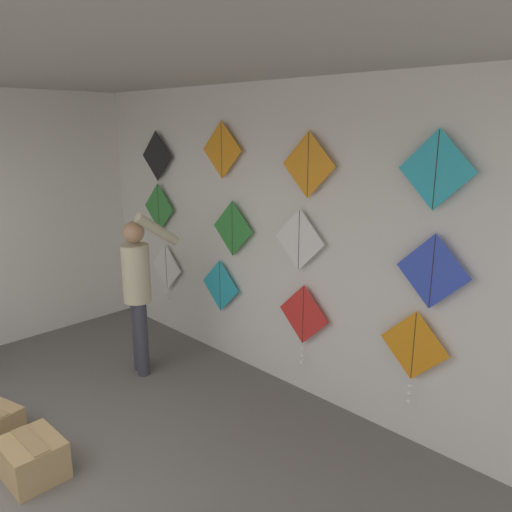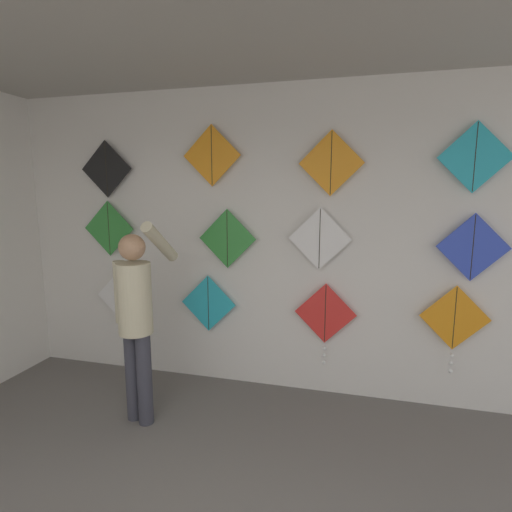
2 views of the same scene
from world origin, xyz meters
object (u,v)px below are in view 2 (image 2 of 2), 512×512
object	(u,v)px
kite_0	(122,298)
kite_9	(212,156)
shopkeeper	(136,311)
kite_3	(454,322)
kite_1	(208,303)
kite_5	(227,239)
kite_7	(473,247)
kite_4	(109,229)
kite_2	(325,318)
kite_8	(106,169)
kite_6	(320,239)
kite_10	(331,163)
kite_11	(475,157)

from	to	relation	value
kite_0	kite_9	distance (m)	1.74
shopkeeper	kite_3	size ratio (longest dim) A/B	2.17
kite_0	kite_1	distance (m)	0.95
kite_5	kite_7	xyz separation A→B (m)	(2.07, 0.00, -0.01)
kite_4	kite_7	xyz separation A→B (m)	(3.33, 0.00, -0.07)
kite_1	kite_2	distance (m)	1.12
kite_0	kite_8	world-z (taller)	kite_8
shopkeeper	kite_3	bearing A→B (deg)	34.13
kite_6	kite_10	world-z (taller)	kite_10
kite_3	kite_0	bearing A→B (deg)	179.99
kite_7	kite_11	xyz separation A→B (m)	(-0.04, 0.00, 0.71)
shopkeeper	kite_5	world-z (taller)	kite_5
shopkeeper	kite_8	world-z (taller)	kite_8
shopkeeper	kite_5	size ratio (longest dim) A/B	2.98
shopkeeper	kite_8	size ratio (longest dim) A/B	2.98
kite_5	kite_8	world-z (taller)	kite_8
kite_10	kite_2	bearing A→B (deg)	-175.15
kite_10	kite_3	bearing A→B (deg)	-0.05
shopkeeper	kite_0	world-z (taller)	shopkeeper
kite_4	kite_9	world-z (taller)	kite_9
kite_0	kite_11	xyz separation A→B (m)	(3.19, 0.00, 1.35)
kite_1	kite_8	bearing A→B (deg)	180.00
shopkeeper	kite_6	world-z (taller)	kite_6
kite_2	kite_6	xyz separation A→B (m)	(-0.07, 0.00, 0.71)
kite_9	shopkeeper	bearing A→B (deg)	-114.16
kite_1	kite_4	world-z (taller)	kite_4
shopkeeper	kite_1	size ratio (longest dim) A/B	2.98
shopkeeper	kite_9	world-z (taller)	kite_9
kite_0	kite_7	size ratio (longest dim) A/B	1.25
kite_2	kite_8	world-z (taller)	kite_8
shopkeeper	kite_0	bearing A→B (deg)	145.93
kite_0	kite_7	distance (m)	3.30
kite_5	kite_4	bearing A→B (deg)	180.00
kite_7	kite_6	bearing A→B (deg)	180.00
kite_0	kite_7	world-z (taller)	kite_7
kite_3	kite_9	xyz separation A→B (m)	(-2.12, 0.00, 1.40)
kite_2	kite_10	bearing A→B (deg)	4.85
kite_2	kite_5	world-z (taller)	kite_5
shopkeeper	kite_2	distance (m)	1.64
shopkeeper	kite_10	xyz separation A→B (m)	(1.43, 0.80, 1.17)
shopkeeper	kite_1	bearing A→B (deg)	86.00
kite_4	kite_10	xyz separation A→B (m)	(2.19, 0.00, 0.61)
kite_2	kite_6	world-z (taller)	kite_6
kite_2	kite_11	bearing A→B (deg)	0.05
kite_0	kite_7	xyz separation A→B (m)	(3.23, 0.00, 0.65)
kite_6	kite_7	distance (m)	1.22
kite_3	kite_6	size ratio (longest dim) A/B	1.38
kite_1	kite_6	bearing A→B (deg)	0.00
kite_11	kite_0	bearing A→B (deg)	-179.99
kite_4	kite_6	world-z (taller)	kite_4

